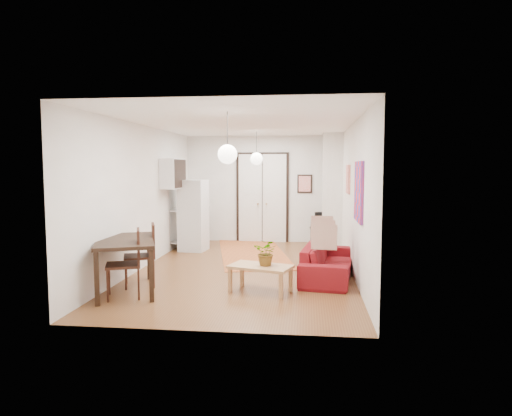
# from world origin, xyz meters

# --- Properties ---
(floor) EXTENTS (7.00, 7.00, 0.00)m
(floor) POSITION_xyz_m (0.00, 0.00, 0.00)
(floor) COLOR brown
(floor) RESTS_ON ground
(ceiling) EXTENTS (4.20, 7.00, 0.02)m
(ceiling) POSITION_xyz_m (0.00, 0.00, 2.90)
(ceiling) COLOR white
(ceiling) RESTS_ON wall_back
(wall_back) EXTENTS (4.20, 0.02, 2.90)m
(wall_back) POSITION_xyz_m (0.00, 3.50, 1.45)
(wall_back) COLOR white
(wall_back) RESTS_ON floor
(wall_front) EXTENTS (4.20, 0.02, 2.90)m
(wall_front) POSITION_xyz_m (0.00, -3.50, 1.45)
(wall_front) COLOR white
(wall_front) RESTS_ON floor
(wall_left) EXTENTS (0.02, 7.00, 2.90)m
(wall_left) POSITION_xyz_m (-2.10, 0.00, 1.45)
(wall_left) COLOR white
(wall_left) RESTS_ON floor
(wall_right) EXTENTS (0.02, 7.00, 2.90)m
(wall_right) POSITION_xyz_m (2.10, 0.00, 1.45)
(wall_right) COLOR white
(wall_right) RESTS_ON floor
(double_doors) EXTENTS (1.44, 0.06, 2.50)m
(double_doors) POSITION_xyz_m (0.00, 3.46, 1.20)
(double_doors) COLOR silver
(double_doors) RESTS_ON wall_back
(stub_partition) EXTENTS (0.50, 0.10, 2.90)m
(stub_partition) POSITION_xyz_m (1.85, 2.55, 1.45)
(stub_partition) COLOR white
(stub_partition) RESTS_ON floor
(wall_cabinet) EXTENTS (0.35, 1.00, 0.70)m
(wall_cabinet) POSITION_xyz_m (-1.92, 1.50, 1.90)
(wall_cabinet) COLOR white
(wall_cabinet) RESTS_ON wall_left
(painting_popart) EXTENTS (0.05, 1.00, 1.00)m
(painting_popart) POSITION_xyz_m (2.08, -1.25, 1.65)
(painting_popart) COLOR red
(painting_popart) RESTS_ON wall_right
(painting_abstract) EXTENTS (0.05, 0.50, 0.60)m
(painting_abstract) POSITION_xyz_m (2.08, 0.80, 1.80)
(painting_abstract) COLOR #F3E1CB
(painting_abstract) RESTS_ON wall_right
(poster_back) EXTENTS (0.40, 0.03, 0.50)m
(poster_back) POSITION_xyz_m (1.15, 3.47, 1.60)
(poster_back) COLOR red
(poster_back) RESTS_ON wall_back
(print_left) EXTENTS (0.03, 0.44, 0.54)m
(print_left) POSITION_xyz_m (-2.07, 2.00, 1.95)
(print_left) COLOR olive
(print_left) RESTS_ON wall_left
(pendant_back) EXTENTS (0.30, 0.30, 0.80)m
(pendant_back) POSITION_xyz_m (0.00, 2.00, 2.25)
(pendant_back) COLOR white
(pendant_back) RESTS_ON ceiling
(pendant_front) EXTENTS (0.30, 0.30, 0.80)m
(pendant_front) POSITION_xyz_m (0.00, -2.00, 2.25)
(pendant_front) COLOR white
(pendant_front) RESTS_ON ceiling
(kilim_rug) EXTENTS (2.30, 4.18, 0.01)m
(kilim_rug) POSITION_xyz_m (-0.07, 1.77, 0.00)
(kilim_rug) COLOR #BD622F
(kilim_rug) RESTS_ON floor
(sofa) EXTENTS (2.22, 1.11, 0.62)m
(sofa) POSITION_xyz_m (1.62, -0.53, 0.31)
(sofa) COLOR maroon
(sofa) RESTS_ON floor
(coffee_table) EXTENTS (1.13, 0.84, 0.45)m
(coffee_table) POSITION_xyz_m (0.47, -1.63, 0.39)
(coffee_table) COLOR tan
(coffee_table) RESTS_ON floor
(potted_plant) EXTENTS (0.48, 0.44, 0.43)m
(potted_plant) POSITION_xyz_m (0.57, -1.63, 0.66)
(potted_plant) COLOR #3F6F32
(potted_plant) RESTS_ON coffee_table
(kitchen_counter) EXTENTS (0.80, 1.38, 1.01)m
(kitchen_counter) POSITION_xyz_m (-1.75, 2.33, 0.67)
(kitchen_counter) COLOR #A4A6A8
(kitchen_counter) RESTS_ON floor
(bowl) EXTENTS (0.26, 0.26, 0.06)m
(bowl) POSITION_xyz_m (-1.75, 2.03, 1.04)
(bowl) COLOR white
(bowl) RESTS_ON kitchen_counter
(soap_bottle) EXTENTS (0.10, 0.11, 0.21)m
(soap_bottle) POSITION_xyz_m (-1.75, 2.58, 1.11)
(soap_bottle) COLOR teal
(soap_bottle) RESTS_ON kitchen_counter
(fridge) EXTENTS (0.68, 0.68, 1.74)m
(fridge) POSITION_xyz_m (-1.55, 1.92, 0.87)
(fridge) COLOR silver
(fridge) RESTS_ON floor
(dining_table) EXTENTS (1.41, 1.79, 0.87)m
(dining_table) POSITION_xyz_m (-1.75, -1.83, 0.78)
(dining_table) COLOR black
(dining_table) RESTS_ON floor
(dining_chair_near) EXTENTS (0.66, 0.80, 1.08)m
(dining_chair_near) POSITION_xyz_m (-1.64, -1.37, 0.63)
(dining_chair_near) COLOR #351A11
(dining_chair_near) RESTS_ON floor
(dining_chair_far) EXTENTS (0.66, 0.80, 1.08)m
(dining_chair_far) POSITION_xyz_m (-1.64, -2.07, 0.63)
(dining_chair_far) COLOR #351A11
(dining_chair_far) RESTS_ON floor
(black_side_chair) EXTENTS (0.52, 0.53, 0.89)m
(black_side_chair) POSITION_xyz_m (1.56, 3.23, 0.52)
(black_side_chair) COLOR black
(black_side_chair) RESTS_ON floor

